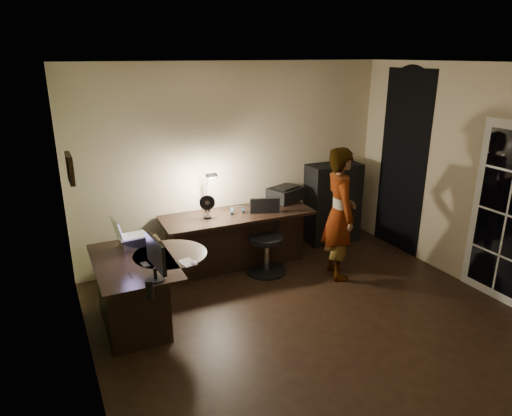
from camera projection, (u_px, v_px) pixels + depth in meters
name	position (u px, v px, depth m)	size (l,w,h in m)	color
floor	(310.00, 319.00, 5.04)	(4.50, 4.00, 0.01)	black
ceiling	(321.00, 63.00, 4.17)	(4.50, 4.00, 0.01)	silver
wall_back	(236.00, 163.00, 6.31)	(4.50, 0.01, 2.70)	#BDAD8A
wall_front	(487.00, 291.00, 2.90)	(4.50, 0.01, 2.70)	#BDAD8A
wall_left	(78.00, 241.00, 3.67)	(0.01, 4.00, 2.70)	#BDAD8A
wall_right	(471.00, 178.00, 5.54)	(0.01, 4.00, 2.70)	#BDAD8A
green_wall_overlay	(80.00, 241.00, 3.68)	(0.00, 4.00, 2.70)	#51662D
arched_doorway	(403.00, 163.00, 6.53)	(0.01, 0.90, 2.60)	black
french_door	(507.00, 215.00, 5.16)	(0.02, 0.92, 2.10)	white
framed_picture	(70.00, 168.00, 3.91)	(0.04, 0.30, 0.25)	black
desk_left	(136.00, 292.00, 4.86)	(0.79, 1.29, 0.74)	black
desk_right	(238.00, 240.00, 6.20)	(2.03, 0.71, 0.76)	black
cabinet	(333.00, 203.00, 6.99)	(0.81, 0.41, 1.22)	black
laptop_stand	(133.00, 241.00, 5.09)	(0.26, 0.22, 0.11)	silver
laptop	(131.00, 227.00, 5.04)	(0.33, 0.31, 0.23)	silver
monitor	(155.00, 265.00, 4.30)	(0.09, 0.46, 0.30)	black
mouse	(194.00, 263.00, 4.65)	(0.07, 0.10, 0.04)	silver
phone	(145.00, 265.00, 4.65)	(0.07, 0.13, 0.01)	black
pen	(130.00, 275.00, 4.43)	(0.01, 0.13, 0.01)	black
speaker	(150.00, 289.00, 3.99)	(0.07, 0.07, 0.18)	black
notepad	(188.00, 263.00, 4.70)	(0.14, 0.19, 0.01)	silver
desk_fan	(207.00, 206.00, 5.87)	(0.20, 0.11, 0.31)	black
headphones	(237.00, 210.00, 6.06)	(0.21, 0.09, 0.10)	navy
printer	(285.00, 193.00, 6.58)	(0.46, 0.36, 0.21)	black
desk_lamp	(207.00, 190.00, 6.05)	(0.14, 0.27, 0.59)	black
office_chair	(267.00, 238.00, 5.98)	(0.54, 0.54, 0.96)	black
person	(340.00, 214.00, 5.78)	(0.61, 0.41, 1.71)	#D8A88C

